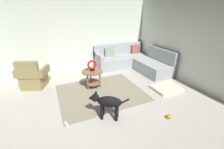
% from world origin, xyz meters
% --- Properties ---
extents(ground_plane, '(6.00, 6.00, 0.10)m').
position_xyz_m(ground_plane, '(0.00, 0.00, -0.05)').
color(ground_plane, '#B7B2A8').
extents(wall_back, '(6.00, 0.12, 2.70)m').
position_xyz_m(wall_back, '(0.00, 2.94, 1.35)').
color(wall_back, silver).
rests_on(wall_back, ground_plane).
extents(wall_right, '(0.12, 6.00, 2.70)m').
position_xyz_m(wall_right, '(2.94, 0.00, 1.35)').
color(wall_right, silver).
rests_on(wall_right, ground_plane).
extents(area_rug, '(2.30, 1.90, 0.01)m').
position_xyz_m(area_rug, '(0.15, 0.70, 0.01)').
color(area_rug, gray).
rests_on(area_rug, ground_plane).
extents(sectional_couch, '(2.20, 2.25, 0.88)m').
position_xyz_m(sectional_couch, '(1.99, 2.02, 0.29)').
color(sectional_couch, '#9EA3A8').
rests_on(sectional_couch, ground_plane).
extents(armchair, '(0.97, 0.86, 0.88)m').
position_xyz_m(armchair, '(-1.57, 1.84, 0.32)').
color(armchair, olive).
rests_on(armchair, ground_plane).
extents(side_table, '(0.60, 0.60, 0.54)m').
position_xyz_m(side_table, '(0.05, 1.11, 0.42)').
color(side_table, brown).
rests_on(side_table, ground_plane).
extents(torus_sculpture, '(0.28, 0.08, 0.33)m').
position_xyz_m(torus_sculpture, '(0.05, 1.11, 0.71)').
color(torus_sculpture, black).
rests_on(torus_sculpture, side_table).
extents(dog_bed_mat, '(0.80, 0.60, 0.09)m').
position_xyz_m(dog_bed_mat, '(1.98, 0.08, 0.04)').
color(dog_bed_mat, beige).
rests_on(dog_bed_mat, ground_plane).
extents(dog, '(0.74, 0.51, 0.63)m').
position_xyz_m(dog, '(-0.08, -0.34, 0.38)').
color(dog, black).
rests_on(dog, ground_plane).
extents(dog_toy_ball, '(0.10, 0.10, 0.10)m').
position_xyz_m(dog_toy_ball, '(1.11, -0.92, 0.05)').
color(dog_toy_ball, orange).
rests_on(dog_toy_ball, ground_plane).
extents(dog_toy_rope, '(0.08, 0.16, 0.05)m').
position_xyz_m(dog_toy_rope, '(-0.93, -0.22, 0.03)').
color(dog_toy_rope, silver).
rests_on(dog_toy_rope, ground_plane).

